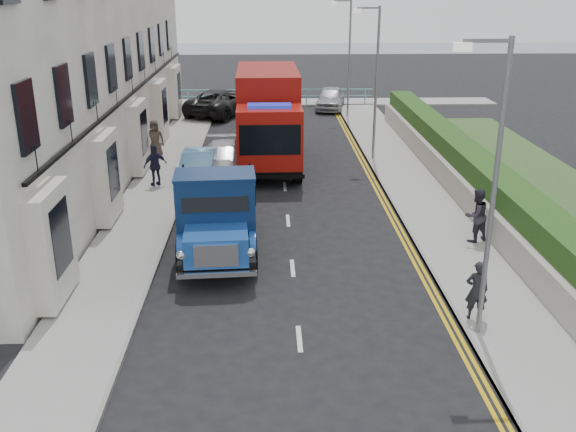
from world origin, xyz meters
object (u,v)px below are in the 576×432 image
(lamp_far, at_px, (347,52))
(bedford_lorry, at_px, (216,221))
(parked_car_front, at_px, (214,201))
(lamp_near, at_px, (490,177))
(lamp_mid, at_px, (374,75))
(red_lorry, at_px, (268,115))
(pedestrian_east_near, at_px, (477,290))

(lamp_far, xyz_separation_m, bedford_lorry, (-6.44, -21.30, -2.72))
(lamp_far, bearing_deg, parked_car_front, -110.74)
(lamp_near, bearing_deg, bedford_lorry, 143.85)
(lamp_mid, relative_size, bedford_lorry, 1.17)
(lamp_near, height_order, bedford_lorry, lamp_near)
(lamp_near, bearing_deg, red_lorry, 107.07)
(bedford_lorry, distance_m, parked_car_front, 3.46)
(lamp_near, relative_size, pedestrian_east_near, 4.51)
(lamp_mid, relative_size, red_lorry, 0.87)
(bedford_lorry, xyz_separation_m, red_lorry, (1.61, 11.03, 0.97))
(lamp_far, bearing_deg, pedestrian_east_near, -89.50)
(lamp_mid, xyz_separation_m, lamp_far, (0.00, 10.00, 0.00))
(lamp_mid, distance_m, parked_car_front, 10.90)
(lamp_far, relative_size, parked_car_front, 1.58)
(bedford_lorry, bearing_deg, red_lorry, 78.11)
(lamp_far, height_order, red_lorry, lamp_far)
(lamp_near, distance_m, red_lorry, 16.55)
(parked_car_front, bearing_deg, bedford_lorry, -88.98)
(bedford_lorry, bearing_deg, lamp_far, 69.59)
(bedford_lorry, height_order, pedestrian_east_near, bedford_lorry)
(lamp_near, xyz_separation_m, red_lorry, (-4.83, 15.73, -1.75))
(lamp_near, xyz_separation_m, lamp_far, (0.00, 26.00, 0.00))
(parked_car_front, height_order, pedestrian_east_near, pedestrian_east_near)
(lamp_near, distance_m, lamp_mid, 16.00)
(lamp_near, bearing_deg, parked_car_front, 129.90)
(parked_car_front, bearing_deg, pedestrian_east_near, -51.54)
(parked_car_front, bearing_deg, lamp_near, -54.78)
(lamp_mid, bearing_deg, lamp_near, -90.00)
(parked_car_front, xyz_separation_m, pedestrian_east_near, (7.00, -7.47, 0.14))
(lamp_mid, xyz_separation_m, red_lorry, (-4.83, -0.27, -1.75))
(bedford_lorry, bearing_deg, lamp_mid, 56.73)
(lamp_far, xyz_separation_m, red_lorry, (-4.83, -10.27, -1.75))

